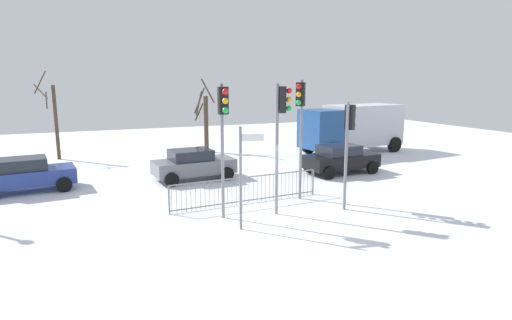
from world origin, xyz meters
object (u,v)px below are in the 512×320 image
object	(u,v)px
traffic_light_rear_right	(281,120)
car_blue_far	(26,174)
traffic_light_foreground_right	(300,113)
traffic_light_mid_left	(349,131)
bare_tree_centre	(205,120)
traffic_light_foreground_left	(223,121)
direction_sign_post	(242,173)
bare_tree_left	(55,119)
car_grey_near	(193,164)
car_black_mid	(340,159)
delivery_truck	(353,126)

from	to	relation	value
traffic_light_rear_right	car_blue_far	xyz separation A→B (m)	(-8.73, 6.91, -2.61)
car_blue_far	traffic_light_foreground_right	bearing A→B (deg)	-35.49
traffic_light_mid_left	bare_tree_centre	bearing A→B (deg)	158.52
traffic_light_foreground_left	direction_sign_post	size ratio (longest dim) A/B	1.39
traffic_light_rear_right	traffic_light_foreground_left	xyz separation A→B (m)	(-2.03, 0.20, -0.00)
traffic_light_foreground_right	car_blue_far	world-z (taller)	traffic_light_foreground_right
traffic_light_foreground_left	bare_tree_centre	distance (m)	14.10
bare_tree_left	bare_tree_centre	world-z (taller)	bare_tree_left
car_grey_near	bare_tree_left	bearing A→B (deg)	122.33
direction_sign_post	car_black_mid	bearing A→B (deg)	48.38
traffic_light_mid_left	traffic_light_foreground_right	world-z (taller)	traffic_light_foreground_right
direction_sign_post	delivery_truck	xyz separation A→B (m)	(11.73, 10.86, -0.11)
traffic_light_foreground_right	bare_tree_left	distance (m)	16.23
direction_sign_post	car_grey_near	world-z (taller)	direction_sign_post
traffic_light_foreground_left	delivery_truck	size ratio (longest dim) A/B	0.63
traffic_light_mid_left	delivery_truck	xyz separation A→B (m)	(7.38, 10.23, -1.16)
bare_tree_centre	traffic_light_rear_right	bearing A→B (deg)	-94.79
direction_sign_post	car_black_mid	distance (m)	9.61
traffic_light_mid_left	delivery_truck	bearing A→B (deg)	117.17
traffic_light_foreground_right	car_black_mid	size ratio (longest dim) A/B	1.21
bare_tree_left	traffic_light_foreground_left	bearing A→B (deg)	-68.05
car_blue_far	delivery_truck	size ratio (longest dim) A/B	0.55
traffic_light_rear_right	bare_tree_centre	bearing A→B (deg)	-174.87
traffic_light_foreground_right	bare_tree_left	world-z (taller)	bare_tree_left
traffic_light_mid_left	direction_sign_post	xyz separation A→B (m)	(-4.36, -0.62, -1.05)
traffic_light_foreground_left	car_black_mid	bearing A→B (deg)	-147.79
delivery_truck	bare_tree_centre	world-z (taller)	bare_tree_centre
car_blue_far	delivery_truck	distance (m)	18.92
traffic_light_rear_right	bare_tree_centre	distance (m)	13.98
car_black_mid	bare_tree_centre	size ratio (longest dim) A/B	0.82
car_blue_far	bare_tree_left	bearing A→B (deg)	76.27
delivery_truck	car_grey_near	bearing A→B (deg)	9.49
traffic_light_rear_right	bare_tree_left	bearing A→B (deg)	-141.88
direction_sign_post	bare_tree_centre	xyz separation A→B (m)	(2.97, 14.86, 0.26)
traffic_light_rear_right	car_black_mid	size ratio (longest dim) A/B	1.18
direction_sign_post	bare_tree_left	bearing A→B (deg)	121.63
traffic_light_foreground_left	car_grey_near	bearing A→B (deg)	-93.09
bare_tree_left	traffic_light_rear_right	bearing A→B (deg)	-61.80
traffic_light_mid_left	bare_tree_centre	distance (m)	14.33
traffic_light_foreground_right	car_grey_near	bearing A→B (deg)	-13.22
direction_sign_post	traffic_light_rear_right	bearing A→B (deg)	39.12
car_grey_near	delivery_truck	size ratio (longest dim) A/B	0.54
traffic_light_foreground_right	car_grey_near	distance (m)	6.43
bare_tree_centre	delivery_truck	bearing A→B (deg)	-24.55
bare_tree_left	direction_sign_post	bearing A→B (deg)	-68.86
car_grey_near	delivery_truck	xyz separation A→B (m)	(11.50, 3.51, 0.97)
bare_tree_centre	car_black_mid	bearing A→B (deg)	-63.09
traffic_light_foreground_left	bare_tree_left	world-z (taller)	bare_tree_left
direction_sign_post	bare_tree_left	world-z (taller)	bare_tree_left
traffic_light_rear_right	bare_tree_left	size ratio (longest dim) A/B	0.88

